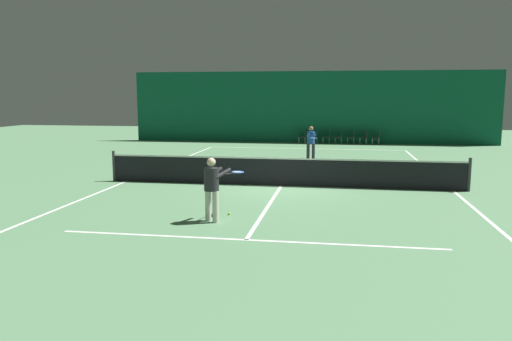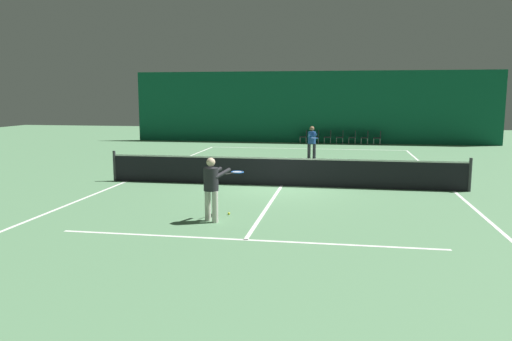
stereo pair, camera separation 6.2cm
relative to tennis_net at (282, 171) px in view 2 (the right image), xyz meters
The scene contains 19 objects.
ground_plane 0.51m from the tennis_net, ahead, with size 60.00×60.00×0.00m, color #56845B.
backdrop_curtain 15.64m from the tennis_net, 90.00° to the left, with size 23.00×0.12×4.51m.
court_line_baseline_far 11.91m from the tennis_net, 90.00° to the left, with size 11.00×0.10×0.00m.
court_line_service_far 6.42m from the tennis_net, 90.00° to the left, with size 8.25×0.10×0.00m.
court_line_service_near 6.42m from the tennis_net, 90.00° to the right, with size 8.25×0.10×0.00m.
court_line_sideline_left 5.52m from the tennis_net, behind, with size 0.10×23.80×0.00m.
court_line_sideline_right 5.52m from the tennis_net, ahead, with size 0.10×23.80×0.00m.
court_line_centre 0.51m from the tennis_net, ahead, with size 0.10×12.80×0.00m.
tennis_net is the anchor object (origin of this frame).
player_near 5.11m from the tennis_net, 102.14° to the right, with size 0.93×1.30×1.55m.
player_far 6.92m from the tennis_net, 85.08° to the left, with size 0.55×1.35×1.58m.
courtside_chair_0 15.00m from the tennis_net, 91.30° to the left, with size 0.44×0.44×0.84m.
courtside_chair_1 15.00m from the tennis_net, 88.43° to the left, with size 0.44×0.44×0.84m.
courtside_chair_2 15.04m from the tennis_net, 85.56° to the left, with size 0.44×0.44×0.84m.
courtside_chair_3 15.12m from the tennis_net, 82.71° to the left, with size 0.44×0.44×0.84m.
courtside_chair_4 15.23m from the tennis_net, 79.90° to the left, with size 0.44×0.44×0.84m.
courtside_chair_5 15.38m from the tennis_net, 77.14° to the left, with size 0.44×0.44×0.84m.
courtside_chair_6 15.57m from the tennis_net, 74.44° to the left, with size 0.44×0.44×0.84m.
tennis_ball 4.40m from the tennis_net, 101.02° to the right, with size 0.07×0.07×0.07m.
Camera 2 is at (1.93, -16.35, 3.01)m, focal length 35.00 mm.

